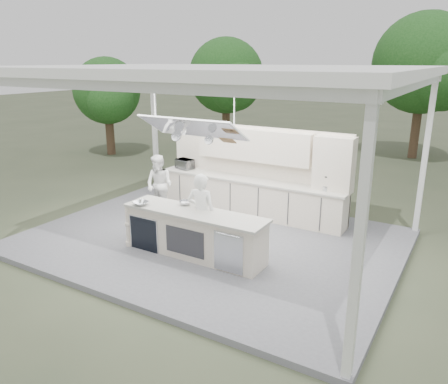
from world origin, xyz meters
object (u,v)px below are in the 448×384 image
Objects in this scene: back_counter at (250,196)px; sous_chef at (159,185)px; demo_island at (194,233)px; head_chef at (201,214)px.

sous_chef is (-2.00, -1.19, 0.30)m from back_counter.
sous_chef is at bearing -149.26° from back_counter.
head_chef reaches higher than demo_island.
sous_chef reaches higher than demo_island.
demo_island is 1.99× the size of sous_chef.
demo_island is 1.83× the size of head_chef.
sous_chef reaches higher than back_counter.
back_counter is 3.26× the size of sous_chef.
sous_chef is at bearing -39.23° from head_chef.
back_counter is (-0.18, 2.81, 0.00)m from demo_island.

